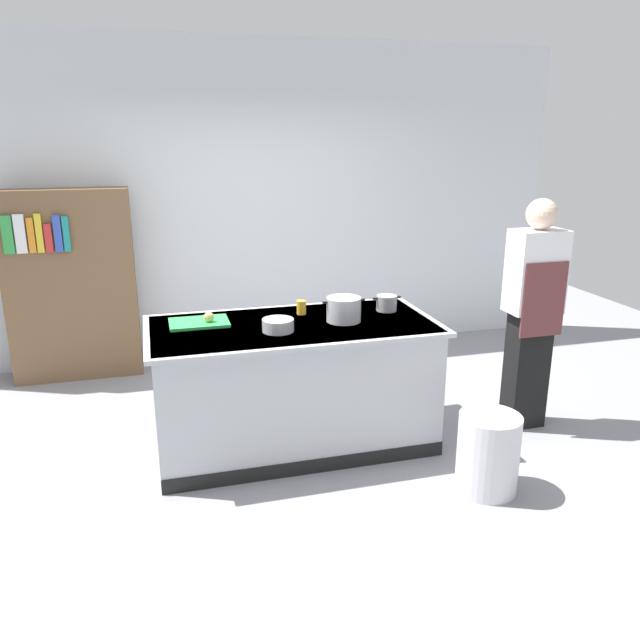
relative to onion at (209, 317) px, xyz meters
name	(u,v)px	position (x,y,z in m)	size (l,w,h in m)	color
ground_plane	(294,442)	(0.55, -0.13, -0.96)	(10.00, 10.00, 0.00)	gray
back_wall	(243,203)	(0.55, 1.97, 0.54)	(6.40, 0.12, 3.00)	silver
counter_island	(293,383)	(0.55, -0.13, -0.49)	(1.98, 0.98, 0.90)	#B7BABF
cutting_board	(199,323)	(-0.07, 0.04, -0.05)	(0.40, 0.28, 0.02)	green
onion	(209,317)	(0.00, 0.00, 0.00)	(0.07, 0.07, 0.07)	tan
stock_pot	(344,309)	(0.91, -0.16, 0.03)	(0.30, 0.24, 0.17)	#B7BABF
sauce_pan	(387,303)	(1.30, 0.01, 0.00)	(0.21, 0.15, 0.11)	#99999E
mixing_bowl	(278,325)	(0.42, -0.27, -0.01)	(0.21, 0.21, 0.08)	#B7BABF
juice_cup	(301,307)	(0.67, 0.09, -0.01)	(0.07, 0.07, 0.10)	yellow
trash_bin	(488,453)	(1.57, -1.06, -0.70)	(0.38, 0.38, 0.50)	silver
person_chef	(532,310)	(2.31, -0.30, -0.04)	(0.38, 0.25, 1.72)	black
bookshelf	(71,286)	(-1.05, 1.67, -0.10)	(1.10, 0.31, 1.70)	brown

